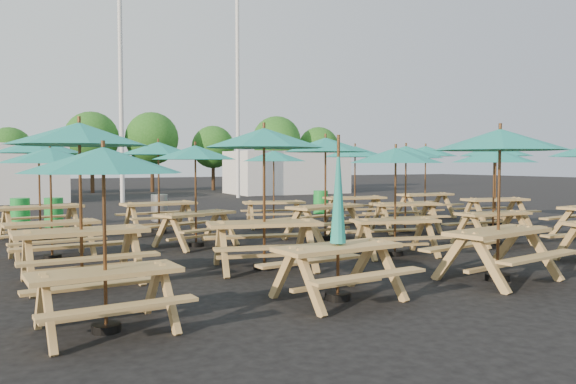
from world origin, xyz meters
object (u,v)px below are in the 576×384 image
waste_bin_3 (321,202)px  picnic_unit_19 (426,156)px  picnic_unit_3 (39,152)px  picnic_unit_5 (264,147)px  picnic_unit_7 (158,154)px  waste_bin_0 (20,213)px  picnic_unit_10 (325,151)px  picnic_unit_18 (496,155)px  picnic_unit_0 (103,172)px  picnic_unit_11 (274,161)px  picnic_unit_14 (406,157)px  picnic_unit_15 (355,156)px  picnic_unit_13 (494,162)px  picnic_unit_1 (80,144)px  waste_bin_2 (159,208)px  picnic_unit_9 (396,162)px  picnic_unit_6 (195,159)px  picnic_unit_2 (50,162)px  picnic_unit_4 (338,233)px  picnic_unit_8 (500,149)px  waste_bin_1 (54,212)px

waste_bin_3 → picnic_unit_19: bearing=-51.1°
picnic_unit_3 → picnic_unit_5: size_ratio=0.96×
picnic_unit_7 → waste_bin_0: size_ratio=2.88×
picnic_unit_10 → picnic_unit_18: picnic_unit_10 is taller
picnic_unit_0 → waste_bin_0: size_ratio=2.43×
waste_bin_3 → picnic_unit_18: bearing=-66.5°
picnic_unit_11 → waste_bin_0: size_ratio=2.80×
picnic_unit_14 → picnic_unit_15: size_ratio=0.98×
picnic_unit_11 → picnic_unit_18: bearing=-8.6°
picnic_unit_3 → picnic_unit_13: (9.31, -5.74, -0.23)m
picnic_unit_1 → waste_bin_0: (-0.57, 8.96, -1.76)m
picnic_unit_0 → picnic_unit_14: 10.58m
waste_bin_2 → picnic_unit_1: bearing=-111.7°
picnic_unit_15 → picnic_unit_10: bearing=-126.1°
waste_bin_2 → waste_bin_3: (6.02, -0.19, 0.00)m
picnic_unit_19 → picnic_unit_1: bearing=-153.1°
picnic_unit_11 → picnic_unit_9: bearing=-74.3°
picnic_unit_7 → waste_bin_0: picnic_unit_7 is taller
picnic_unit_6 → picnic_unit_15: bearing=3.5°
picnic_unit_3 → picnic_unit_7: size_ratio=1.01×
picnic_unit_2 → waste_bin_0: 6.56m
picnic_unit_10 → picnic_unit_2: bearing=164.8°
picnic_unit_18 → picnic_unit_5: bearing=-150.3°
picnic_unit_4 → waste_bin_3: size_ratio=2.65×
picnic_unit_4 → picnic_unit_8: size_ratio=0.93×
picnic_unit_2 → picnic_unit_18: picnic_unit_18 is taller
picnic_unit_2 → picnic_unit_14: picnic_unit_14 is taller
picnic_unit_8 → picnic_unit_6: bearing=109.2°
picnic_unit_18 → waste_bin_1: (-11.81, 5.90, -1.69)m
picnic_unit_19 → picnic_unit_3: bearing=-178.9°
picnic_unit_10 → picnic_unit_6: bearing=158.1°
picnic_unit_0 → picnic_unit_19: (12.09, 8.51, 0.34)m
picnic_unit_0 → waste_bin_3: size_ratio=2.43×
picnic_unit_2 → picnic_unit_4: bearing=-64.2°
picnic_unit_7 → waste_bin_1: size_ratio=2.88×
picnic_unit_3 → picnic_unit_0: bearing=-99.4°
picnic_unit_9 → picnic_unit_18: size_ratio=0.93×
waste_bin_0 → picnic_unit_0: bearing=-87.8°
picnic_unit_10 → picnic_unit_18: bearing=-12.7°
picnic_unit_5 → picnic_unit_19: size_ratio=1.04×
waste_bin_1 → picnic_unit_3: bearing=-100.9°
picnic_unit_0 → waste_bin_0: picnic_unit_0 is taller
waste_bin_0 → picnic_unit_7: bearing=-44.5°
picnic_unit_18 → picnic_unit_1: bearing=-155.9°
picnic_unit_5 → picnic_unit_9: 3.02m
picnic_unit_3 → picnic_unit_5: (3.28, -6.04, 0.03)m
picnic_unit_5 → waste_bin_0: size_ratio=3.01×
picnic_unit_4 → picnic_unit_11: (3.06, 8.29, 1.02)m
waste_bin_1 → picnic_unit_15: bearing=-20.1°
picnic_unit_6 → picnic_unit_8: bearing=-81.0°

